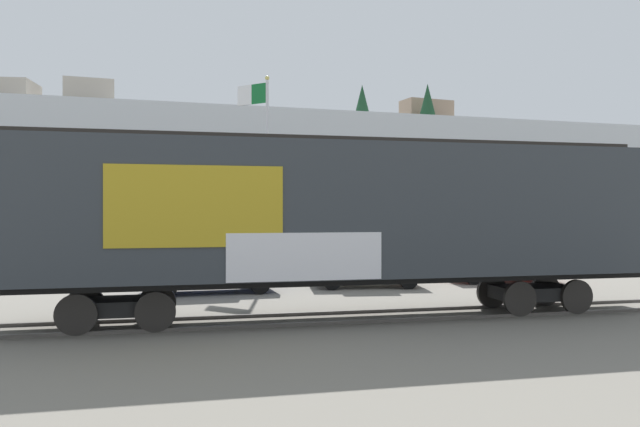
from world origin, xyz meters
name	(u,v)px	position (x,y,z in m)	size (l,w,h in m)	color
ground_plane	(344,319)	(0.00, 0.00, 0.00)	(260.00, 260.00, 0.00)	slate
track	(300,319)	(-1.15, 0.07, 0.04)	(59.98, 5.58, 0.08)	#4C4742
freight_car	(342,213)	(-0.05, 0.00, 2.71)	(17.68, 4.00, 4.66)	#33383D
flagpole	(261,148)	(-0.23, 9.74, 5.34)	(1.11, 1.27, 8.25)	silver
hillside	(178,181)	(0.00, 65.58, 6.68)	(132.53, 40.61, 17.73)	silver
parked_car_blue	(211,268)	(-2.69, 6.05, 0.84)	(4.43, 1.98, 1.67)	navy
parked_car_silver	(366,264)	(2.93, 6.10, 0.82)	(4.30, 2.59, 1.63)	#B7BABF
parked_car_red	(501,261)	(8.56, 5.99, 0.81)	(4.55, 2.56, 1.59)	#B21E1E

